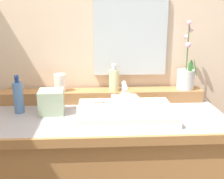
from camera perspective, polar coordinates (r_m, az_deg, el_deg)
wall_back at (r=1.82m, az=-2.24°, el=9.99°), size 2.99×0.20×2.41m
back_ledge at (r=1.70m, az=-2.01°, el=-1.26°), size 1.22×0.12×0.07m
sink_basin at (r=1.43m, az=2.90°, el=-5.02°), size 0.49×0.33×0.26m
soap_bar at (r=1.51m, az=-2.60°, el=-2.26°), size 0.07×0.04×0.02m
potted_plant at (r=1.75m, az=14.88°, el=2.80°), size 0.12×0.10×0.41m
soap_dispenser at (r=1.66m, az=0.42°, el=2.03°), size 0.06×0.06×0.16m
tumbler_cup at (r=1.68m, az=-10.58°, el=1.37°), size 0.07×0.07×0.10m
lotion_bottle at (r=1.57m, az=-18.62°, el=-1.43°), size 0.05×0.06×0.21m
tissue_box at (r=1.53m, az=-12.28°, el=-2.47°), size 0.14×0.14×0.13m
mirror at (r=1.71m, az=3.77°, el=10.85°), size 0.44×0.02×0.47m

